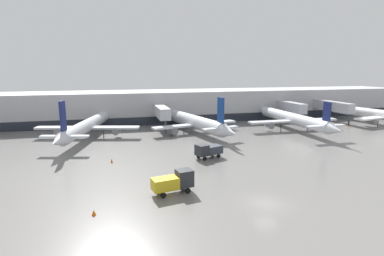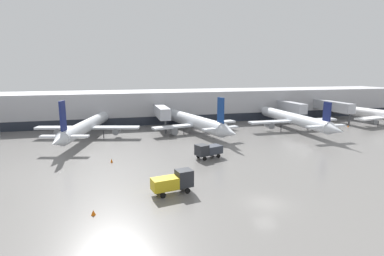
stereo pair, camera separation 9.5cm
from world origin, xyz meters
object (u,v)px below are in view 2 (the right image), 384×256
parked_jet_3 (384,115)px  traffic_cone_2 (348,126)px  service_truck_0 (208,150)px  service_truck_1 (174,181)px  traffic_cone_3 (112,160)px  traffic_cone_1 (93,213)px  parked_jet_4 (196,122)px  parked_jet_0 (294,119)px  parked_jet_2 (88,125)px

parked_jet_3 → traffic_cone_2: (-11.52, 0.25, -2.53)m
service_truck_0 → traffic_cone_2: 49.41m
service_truck_1 → traffic_cone_3: service_truck_1 is taller
traffic_cone_2 → traffic_cone_1: bearing=-151.3°
parked_jet_3 → parked_jet_4: (-53.71, 3.61, -0.21)m
parked_jet_0 → parked_jet_4: (-25.02, 3.47, -0.34)m
parked_jet_0 → traffic_cone_2: 17.38m
parked_jet_4 → service_truck_0: size_ratio=6.34×
parked_jet_0 → parked_jet_4: 25.26m
parked_jet_3 → traffic_cone_3: 75.72m
service_truck_1 → traffic_cone_1: bearing=-169.8°
parked_jet_0 → parked_jet_3: size_ratio=0.94×
parked_jet_4 → service_truck_1: bearing=146.8°
parked_jet_3 → traffic_cone_1: bearing=104.3°
parked_jet_3 → service_truck_1: bearing=104.9°
parked_jet_4 → traffic_cone_3: size_ratio=46.92×
service_truck_1 → traffic_cone_3: size_ratio=7.71×
service_truck_0 → service_truck_1: bearing=37.9°
traffic_cone_2 → parked_jet_4: bearing=175.5°
parked_jet_3 → parked_jet_2: bearing=76.3°
parked_jet_0 → parked_jet_2: size_ratio=0.98×
parked_jet_2 → parked_jet_4: bearing=-77.9°
parked_jet_3 → traffic_cone_3: (-73.92, -16.19, -2.48)m
parked_jet_2 → service_truck_1: 38.09m
parked_jet_0 → traffic_cone_1: 58.80m
service_truck_0 → traffic_cone_3: 16.57m
traffic_cone_1 → traffic_cone_2: bearing=28.7°
parked_jet_2 → traffic_cone_3: bearing=-151.9°
parked_jet_0 → traffic_cone_2: size_ratio=57.71×
traffic_cone_1 → traffic_cone_2: traffic_cone_2 is taller
service_truck_0 → parked_jet_0: bearing=-166.7°
parked_jet_0 → traffic_cone_3: bearing=110.3°
parked_jet_2 → traffic_cone_3: 21.51m
parked_jet_0 → parked_jet_3: parked_jet_3 is taller
service_truck_1 → traffic_cone_2: (54.82, 31.59, -1.25)m
parked_jet_4 → parked_jet_3: bearing=-107.2°
parked_jet_4 → service_truck_0: bearing=156.8°
parked_jet_2 → traffic_cone_1: 39.67m
parked_jet_3 → parked_jet_4: parked_jet_4 is taller
service_truck_1 → traffic_cone_3: 16.98m
parked_jet_3 → traffic_cone_1: size_ratio=64.20×
service_truck_1 → traffic_cone_3: (-7.58, 15.14, -1.20)m
service_truck_0 → parked_jet_3: bearing=178.5°
parked_jet_2 → parked_jet_3: 79.18m
parked_jet_2 → traffic_cone_1: bearing=-161.1°
parked_jet_4 → service_truck_0: (-3.76, -21.48, -1.16)m
parked_jet_3 → service_truck_1: (-66.34, -31.34, -1.28)m
parked_jet_4 → service_truck_0: 21.83m
traffic_cone_1 → service_truck_0: bearing=42.9°
traffic_cone_1 → traffic_cone_3: 18.81m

